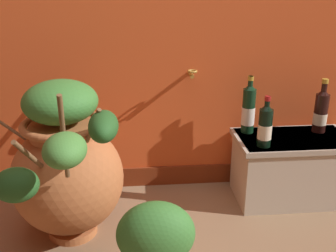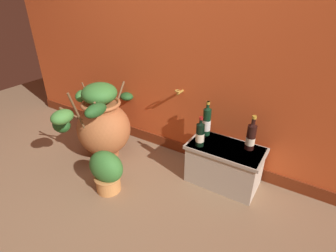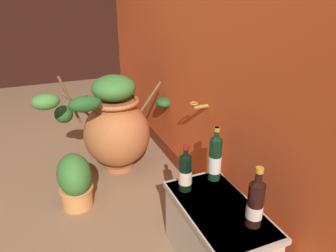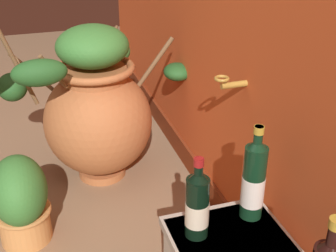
{
  "view_description": "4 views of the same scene",
  "coord_description": "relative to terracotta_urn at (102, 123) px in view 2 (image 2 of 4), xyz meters",
  "views": [
    {
      "loc": [
        -0.25,
        -1.14,
        1.26
      ],
      "look_at": [
        -0.07,
        0.83,
        0.5
      ],
      "focal_mm": 42.97,
      "sensor_mm": 36.0,
      "label": 1
    },
    {
      "loc": [
        1.23,
        -1.01,
        1.63
      ],
      "look_at": [
        0.06,
        0.86,
        0.43
      ],
      "focal_mm": 28.04,
      "sensor_mm": 36.0,
      "label": 2
    },
    {
      "loc": [
        1.79,
        0.11,
        1.44
      ],
      "look_at": [
        -0.03,
        0.87,
        0.57
      ],
      "focal_mm": 34.29,
      "sensor_mm": 36.0,
      "label": 3
    },
    {
      "loc": [
        1.45,
        0.36,
        1.33
      ],
      "look_at": [
        -0.05,
        0.84,
        0.52
      ],
      "focal_mm": 47.93,
      "sensor_mm": 36.0,
      "label": 4
    }
  ],
  "objects": [
    {
      "name": "wine_bottle_left",
      "position": [
        1.02,
        0.15,
        0.11
      ],
      "size": [
        0.07,
        0.07,
        0.28
      ],
      "color": "black",
      "rests_on": "stone_ledge"
    },
    {
      "name": "back_wall",
      "position": [
        0.59,
        0.57,
        0.9
      ],
      "size": [
        4.4,
        0.33,
        2.6
      ],
      "color": "#D15123",
      "rests_on": "ground_plane"
    },
    {
      "name": "terracotta_urn",
      "position": [
        0.0,
        0.0,
        0.0
      ],
      "size": [
        0.83,
        1.11,
        0.86
      ],
      "color": "#B26638",
      "rests_on": "ground_plane"
    },
    {
      "name": "wine_bottle_middle",
      "position": [
        1.41,
        0.33,
        0.13
      ],
      "size": [
        0.08,
        0.08,
        0.31
      ],
      "color": "black",
      "rests_on": "stone_ledge"
    },
    {
      "name": "wine_bottle_right",
      "position": [
        0.99,
        0.35,
        0.14
      ],
      "size": [
        0.08,
        0.08,
        0.33
      ],
      "color": "black",
      "rests_on": "stone_ledge"
    },
    {
      "name": "ground_plane",
      "position": [
        0.59,
        -0.63,
        -0.39
      ],
      "size": [
        7.0,
        7.0,
        0.0
      ],
      "primitive_type": "plane",
      "color": "#896B4C"
    },
    {
      "name": "stone_ledge",
      "position": [
        1.23,
        0.24,
        -0.18
      ],
      "size": [
        0.66,
        0.37,
        0.38
      ],
      "color": "beige",
      "rests_on": "ground_plane"
    },
    {
      "name": "potted_shrub",
      "position": [
        0.41,
        -0.39,
        -0.18
      ],
      "size": [
        0.33,
        0.24,
        0.4
      ],
      "color": "#D68E4C",
      "rests_on": "ground_plane"
    }
  ]
}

